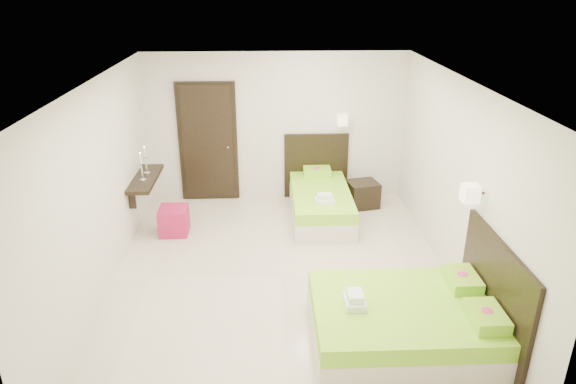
{
  "coord_description": "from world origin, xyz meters",
  "views": [
    {
      "loc": [
        -0.16,
        -5.95,
        3.71
      ],
      "look_at": [
        0.1,
        0.3,
        1.1
      ],
      "focal_mm": 32.0,
      "sensor_mm": 36.0,
      "label": 1
    }
  ],
  "objects_px": {
    "ottoman": "(174,221)",
    "bed_single": "(320,200)",
    "nightstand": "(362,194)",
    "bed_double": "(410,320)"
  },
  "relations": [
    {
      "from": "ottoman",
      "to": "bed_double",
      "type": "bearing_deg",
      "value": -42.65
    },
    {
      "from": "bed_double",
      "to": "ottoman",
      "type": "height_order",
      "value": "bed_double"
    },
    {
      "from": "bed_double",
      "to": "ottoman",
      "type": "relative_size",
      "value": 4.53
    },
    {
      "from": "bed_single",
      "to": "nightstand",
      "type": "relative_size",
      "value": 3.76
    },
    {
      "from": "bed_double",
      "to": "ottoman",
      "type": "bearing_deg",
      "value": 137.35
    },
    {
      "from": "bed_single",
      "to": "ottoman",
      "type": "xyz_separation_m",
      "value": [
        -2.35,
        -0.55,
        -0.07
      ]
    },
    {
      "from": "ottoman",
      "to": "bed_single",
      "type": "bearing_deg",
      "value": 13.14
    },
    {
      "from": "bed_single",
      "to": "ottoman",
      "type": "height_order",
      "value": "bed_single"
    },
    {
      "from": "nightstand",
      "to": "ottoman",
      "type": "xyz_separation_m",
      "value": [
        -3.13,
        -0.91,
        -0.01
      ]
    },
    {
      "from": "nightstand",
      "to": "bed_double",
      "type": "bearing_deg",
      "value": -104.56
    }
  ]
}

